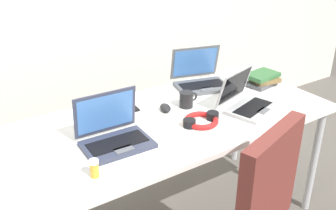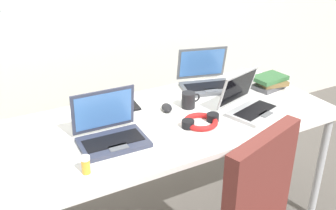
# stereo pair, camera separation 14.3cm
# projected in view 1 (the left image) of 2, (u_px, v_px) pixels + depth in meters

# --- Properties ---
(desk) EXTENTS (1.80, 0.80, 0.74)m
(desk) POSITION_uv_depth(u_px,v_px,m) (168.00, 128.00, 2.05)
(desk) COLOR white
(desk) RESTS_ON ground_plane
(laptop_back_right) EXTENTS (0.35, 0.32, 0.21)m
(laptop_back_right) POSITION_uv_depth(u_px,v_px,m) (247.00, 102.00, 2.11)
(laptop_back_right) COLOR #B7BABC
(laptop_back_right) RESTS_ON desk
(laptop_mid_desk) EXTENTS (0.32, 0.25, 0.23)m
(laptop_mid_desk) POSITION_uv_depth(u_px,v_px,m) (114.00, 134.00, 1.78)
(laptop_mid_desk) COLOR #33384C
(laptop_mid_desk) RESTS_ON desk
(laptop_center) EXTENTS (0.37, 0.34, 0.23)m
(laptop_center) POSITION_uv_depth(u_px,v_px,m) (200.00, 79.00, 2.41)
(laptop_center) COLOR #515459
(laptop_center) RESTS_ON desk
(computer_mouse) EXTENTS (0.08, 0.11, 0.03)m
(computer_mouse) POSITION_uv_depth(u_px,v_px,m) (165.00, 108.00, 2.11)
(computer_mouse) COLOR black
(computer_mouse) RESTS_ON desk
(cell_phone) EXTENTS (0.07, 0.14, 0.01)m
(cell_phone) POSITION_uv_depth(u_px,v_px,m) (130.00, 107.00, 2.14)
(cell_phone) COLOR black
(cell_phone) RESTS_ON desk
(headphones) EXTENTS (0.21, 0.18, 0.04)m
(headphones) POSITION_uv_depth(u_px,v_px,m) (201.00, 120.00, 1.98)
(headphones) COLOR red
(headphones) RESTS_ON desk
(pill_bottle) EXTENTS (0.04, 0.04, 0.08)m
(pill_bottle) POSITION_uv_depth(u_px,v_px,m) (94.00, 168.00, 1.55)
(pill_bottle) COLOR gold
(pill_bottle) RESTS_ON desk
(book_stack) EXTENTS (0.22, 0.17, 0.08)m
(book_stack) POSITION_uv_depth(u_px,v_px,m) (262.00, 79.00, 2.42)
(book_stack) COLOR #4C4C51
(book_stack) RESTS_ON desk
(coffee_mug) EXTENTS (0.11, 0.08, 0.09)m
(coffee_mug) POSITION_uv_depth(u_px,v_px,m) (187.00, 99.00, 2.14)
(coffee_mug) COLOR black
(coffee_mug) RESTS_ON desk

